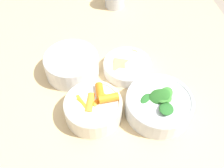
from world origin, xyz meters
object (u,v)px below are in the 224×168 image
at_px(bowl_carrots, 93,107).
at_px(bowl_cookies, 127,66).
at_px(bowl_greens, 159,104).
at_px(bowl_beans_hotdog, 72,65).

xyz_separation_m(bowl_carrots, bowl_cookies, (0.15, -0.11, -0.01)).
height_order(bowl_greens, bowl_cookies, bowl_greens).
xyz_separation_m(bowl_greens, bowl_beans_hotdog, (0.17, 0.23, -0.00)).
height_order(bowl_carrots, bowl_greens, bowl_greens).
bearing_deg(bowl_cookies, bowl_carrots, 142.96).
xyz_separation_m(bowl_beans_hotdog, bowl_cookies, (-0.01, -0.17, -0.01)).
xyz_separation_m(bowl_carrots, bowl_greens, (-0.01, -0.17, -0.00)).
bearing_deg(bowl_carrots, bowl_greens, -93.38).
distance_m(bowl_greens, bowl_beans_hotdog, 0.29).
distance_m(bowl_carrots, bowl_greens, 0.17).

